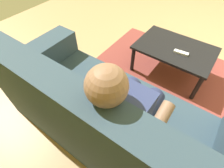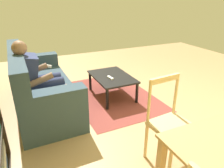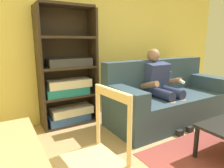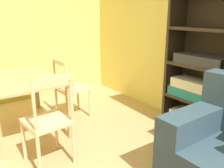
# 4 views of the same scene
# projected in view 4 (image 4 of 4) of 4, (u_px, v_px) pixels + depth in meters

# --- Properties ---
(bookshelf) EXTENTS (0.87, 0.36, 1.82)m
(bookshelf) POSITION_uv_depth(u_px,v_px,m) (200.00, 81.00, 3.04)
(bookshelf) COLOR #2D2319
(bookshelf) RESTS_ON ground_plane
(dining_table) EXTENTS (1.35, 0.93, 0.73)m
(dining_table) POSITION_uv_depth(u_px,v_px,m) (19.00, 85.00, 3.18)
(dining_table) COLOR tan
(dining_table) RESTS_ON ground_plane
(dining_chair_near_wall) EXTENTS (0.43, 0.43, 0.89)m
(dining_chair_near_wall) POSITION_uv_depth(u_px,v_px,m) (70.00, 88.00, 3.64)
(dining_chair_near_wall) COLOR #D1B27F
(dining_chair_near_wall) RESTS_ON ground_plane
(dining_chair_facing_couch) EXTENTS (0.46, 0.46, 0.98)m
(dining_chair_facing_couch) POSITION_uv_depth(u_px,v_px,m) (48.00, 122.00, 2.44)
(dining_chair_facing_couch) COLOR #D1B27F
(dining_chair_facing_couch) RESTS_ON ground_plane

